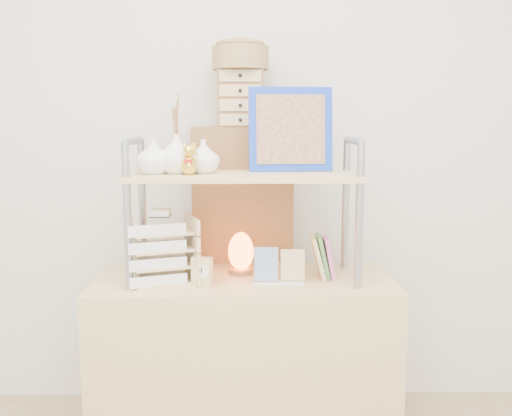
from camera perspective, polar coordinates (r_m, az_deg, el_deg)
The scene contains 9 objects.
desk at distance 2.44m, azimuth -1.15°, elevation -15.48°, with size 1.20×0.50×0.75m, color tan.
cabinet at distance 2.69m, azimuth -1.48°, elevation -6.40°, with size 0.45×0.24×1.35m, color brown.
hutch at distance 2.25m, azimuth -3.01°, elevation 3.95°, with size 0.90×0.34×0.76m.
letter_tray at distance 2.27m, azimuth -9.40°, elevation -4.43°, with size 0.29×0.29×0.29m.
salt_lamp at distance 2.35m, azimuth -1.53°, elevation -4.48°, with size 0.12×0.11×0.18m.
desk_clock at distance 2.20m, azimuth -5.42°, elevation -6.34°, with size 0.08×0.06×0.11m.
postcard_stand at distance 2.23m, azimuth 2.29°, elevation -6.52°, with size 0.20×0.06×0.14m.
drawer_chest at distance 2.58m, azimuth -1.56°, elevation 10.89°, with size 0.20×0.16×0.25m.
woven_basket at distance 2.60m, azimuth -1.57°, elevation 14.75°, with size 0.25×0.25×0.10m, color olive.
Camera 1 is at (0.02, -1.03, 1.38)m, focal length 40.00 mm.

